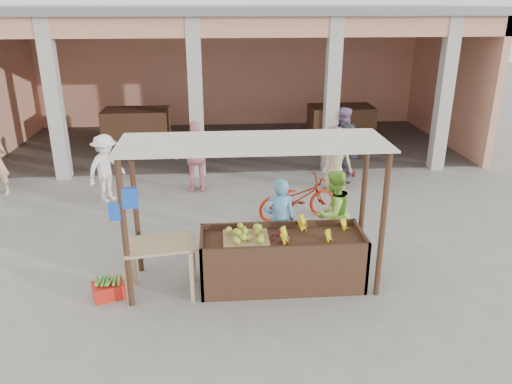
{
  "coord_description": "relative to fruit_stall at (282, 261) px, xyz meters",
  "views": [
    {
      "loc": [
        -0.48,
        -7.06,
        4.33
      ],
      "look_at": [
        0.18,
        1.2,
        1.15
      ],
      "focal_mm": 35.0,
      "sensor_mm": 36.0,
      "label": 1
    }
  ],
  "objects": [
    {
      "name": "side_table",
      "position": [
        -1.91,
        -0.11,
        0.32
      ],
      "size": [
        1.16,
        0.87,
        0.86
      ],
      "rotation": [
        0.0,
        0.0,
        0.16
      ],
      "color": "tan",
      "rests_on": "ground"
    },
    {
      "name": "vendor_green",
      "position": [
        1.03,
        0.96,
        0.44
      ],
      "size": [
        0.93,
        0.84,
        1.68
      ],
      "primitive_type": "imported",
      "rotation": [
        0.0,
        0.0,
        3.74
      ],
      "color": "#99DD49",
      "rests_on": "ground"
    },
    {
      "name": "plantain_bundle",
      "position": [
        -2.74,
        -0.2,
        -0.12
      ],
      "size": [
        0.37,
        0.26,
        0.07
      ],
      "primitive_type": null,
      "color": "#569937",
      "rests_on": "red_crate"
    },
    {
      "name": "banana_heap",
      "position": [
        0.56,
        0.05,
        0.51
      ],
      "size": [
        1.2,
        0.65,
        0.22
      ],
      "primitive_type": null,
      "color": "yellow",
      "rests_on": "fruit_stall"
    },
    {
      "name": "ground",
      "position": [
        -0.5,
        0.0,
        -0.4
      ],
      "size": [
        60.0,
        60.0,
        0.0
      ],
      "primitive_type": "plane",
      "color": "gray",
      "rests_on": "ground"
    },
    {
      "name": "shopper_f",
      "position": [
        2.31,
        5.56,
        0.57
      ],
      "size": [
        1.08,
        0.91,
        1.93
      ],
      "primitive_type": "imported",
      "rotation": [
        0.0,
        0.0,
        2.67
      ],
      "color": "#9E7AA5",
      "rests_on": "ground"
    },
    {
      "name": "berry_heap",
      "position": [
        -0.03,
        -0.03,
        0.46
      ],
      "size": [
        0.4,
        0.33,
        0.13
      ],
      "primitive_type": "ellipsoid",
      "color": "maroon",
      "rests_on": "fruit_stall"
    },
    {
      "name": "shopper_d",
      "position": [
        2.25,
        4.87,
        0.4
      ],
      "size": [
        0.82,
        1.55,
        1.59
      ],
      "primitive_type": "imported",
      "rotation": [
        0.0,
        0.0,
        1.42
      ],
      "color": "#43434F",
      "rests_on": "ground"
    },
    {
      "name": "red_crate",
      "position": [
        -2.74,
        -0.2,
        -0.28
      ],
      "size": [
        0.56,
        0.49,
        0.25
      ],
      "primitive_type": "cube",
      "rotation": [
        0.0,
        0.0,
        0.36
      ],
      "color": "red",
      "rests_on": "ground"
    },
    {
      "name": "stall_awning",
      "position": [
        -0.51,
        0.06,
        1.58
      ],
      "size": [
        4.09,
        1.35,
        2.39
      ],
      "color": "#482B1C",
      "rests_on": "ground"
    },
    {
      "name": "market_building",
      "position": [
        -0.45,
        8.93,
        2.3
      ],
      "size": [
        14.4,
        6.4,
        4.2
      ],
      "color": "tan",
      "rests_on": "ground"
    },
    {
      "name": "papaya_pile",
      "position": [
        -1.91,
        -0.11,
        0.56
      ],
      "size": [
        0.71,
        0.4,
        0.2
      ],
      "primitive_type": null,
      "color": "#5E9731",
      "rests_on": "side_table"
    },
    {
      "name": "produce_sacks",
      "position": [
        2.4,
        5.18,
        -0.09
      ],
      "size": [
        0.81,
        0.76,
        0.62
      ],
      "color": "maroon",
      "rests_on": "ground"
    },
    {
      "name": "fruit_stall",
      "position": [
        0.0,
        0.0,
        0.0
      ],
      "size": [
        2.6,
        0.95,
        0.8
      ],
      "primitive_type": "cube",
      "color": "#482B1C",
      "rests_on": "ground"
    },
    {
      "name": "melon_tray",
      "position": [
        -0.58,
        -0.01,
        0.49
      ],
      "size": [
        0.71,
        0.62,
        0.19
      ],
      "color": "#A38154",
      "rests_on": "fruit_stall"
    },
    {
      "name": "vendor_blue",
      "position": [
        0.04,
        0.74,
        0.43
      ],
      "size": [
        0.66,
        0.5,
        1.66
      ],
      "primitive_type": "imported",
      "rotation": [
        0.0,
        0.0,
        3.21
      ],
      "color": "#5FA2D1",
      "rests_on": "ground"
    },
    {
      "name": "shopper_a",
      "position": [
        -3.53,
        3.94,
        0.44
      ],
      "size": [
        1.08,
        1.19,
        1.69
      ],
      "primitive_type": "imported",
      "rotation": [
        0.0,
        0.0,
        0.93
      ],
      "color": "white",
      "rests_on": "ground"
    },
    {
      "name": "shopper_c",
      "position": [
        1.85,
        4.21,
        0.46
      ],
      "size": [
        0.98,
        0.93,
        1.71
      ],
      "primitive_type": "imported",
      "rotation": [
        0.0,
        0.0,
        2.49
      ],
      "color": "tan",
      "rests_on": "ground"
    },
    {
      "name": "shopper_b",
      "position": [
        -1.49,
        4.41,
        0.52
      ],
      "size": [
        1.11,
        0.62,
        1.84
      ],
      "primitive_type": "imported",
      "rotation": [
        0.0,
        0.0,
        3.18
      ],
      "color": "pink",
      "rests_on": "ground"
    },
    {
      "name": "motorcycle",
      "position": [
        0.66,
        2.57,
        0.08
      ],
      "size": [
        1.09,
        1.92,
        0.95
      ],
      "primitive_type": "imported",
      "rotation": [
        0.0,
        0.0,
        1.84
      ],
      "color": "#A11E07",
      "rests_on": "ground"
    }
  ]
}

